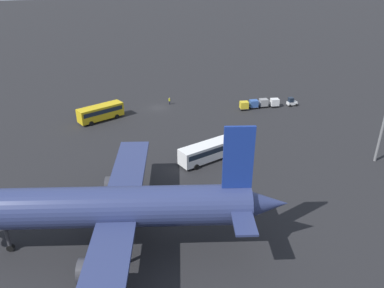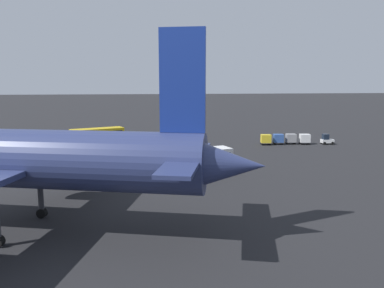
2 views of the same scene
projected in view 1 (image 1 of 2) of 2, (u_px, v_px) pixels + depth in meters
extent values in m
plane|color=#232326|center=(158.00, 108.00, 90.93)|extent=(600.00, 600.00, 0.00)
cylinder|color=navy|center=(104.00, 207.00, 43.91)|extent=(34.47, 14.09, 4.82)
cone|color=navy|center=(262.00, 204.00, 44.48)|extent=(7.21, 5.89, 4.34)
cube|color=navy|center=(104.00, 277.00, 34.97)|extent=(8.66, 16.48, 0.44)
cube|color=navy|center=(129.00, 167.00, 53.49)|extent=(8.66, 16.48, 0.44)
cube|color=navy|center=(238.00, 158.00, 41.61)|extent=(3.41, 1.29, 7.71)
cube|color=navy|center=(239.00, 201.00, 44.18)|extent=(5.76, 12.71, 0.28)
cylinder|color=#38383D|center=(99.00, 271.00, 37.75)|extent=(4.71, 3.68, 2.65)
cylinder|color=#38383D|center=(121.00, 186.00, 52.02)|extent=(4.71, 3.68, 2.65)
cylinder|color=#38383D|center=(8.00, 238.00, 45.46)|extent=(0.50, 0.50, 3.86)
cylinder|color=black|center=(11.00, 248.00, 46.12)|extent=(1.00, 0.73, 0.90)
cylinder|color=#38383D|center=(118.00, 254.00, 43.08)|extent=(0.50, 0.50, 3.86)
cylinder|color=black|center=(119.00, 263.00, 43.73)|extent=(1.00, 0.73, 0.90)
cylinder|color=#38383D|center=(125.00, 220.00, 48.69)|extent=(0.50, 0.50, 3.86)
cylinder|color=black|center=(126.00, 229.00, 49.35)|extent=(1.00, 0.73, 0.90)
cube|color=gold|center=(101.00, 112.00, 83.08)|extent=(10.52, 6.49, 2.93)
cube|color=#192333|center=(100.00, 110.00, 82.85)|extent=(9.78, 6.22, 0.94)
cylinder|color=black|center=(91.00, 124.00, 80.86)|extent=(1.04, 0.65, 1.00)
cylinder|color=black|center=(85.00, 120.00, 82.92)|extent=(1.04, 0.65, 1.00)
cylinder|color=black|center=(117.00, 117.00, 84.49)|extent=(1.04, 0.65, 1.00)
cylinder|color=black|center=(111.00, 113.00, 86.55)|extent=(1.04, 0.65, 1.00)
cube|color=white|center=(206.00, 152.00, 66.06)|extent=(10.65, 5.81, 2.84)
cube|color=#192333|center=(206.00, 149.00, 65.84)|extent=(9.88, 5.60, 0.91)
cylinder|color=black|center=(196.00, 167.00, 63.93)|extent=(1.04, 0.58, 1.00)
cylinder|color=black|center=(187.00, 160.00, 66.13)|extent=(1.04, 0.58, 1.00)
cylinder|color=black|center=(225.00, 157.00, 67.21)|extent=(1.04, 0.58, 1.00)
cylinder|color=black|center=(215.00, 151.00, 69.42)|extent=(1.04, 0.58, 1.00)
cube|color=white|center=(292.00, 103.00, 91.96)|extent=(2.47, 1.43, 0.70)
cube|color=#192333|center=(291.00, 100.00, 91.46)|extent=(1.14, 1.23, 1.10)
cylinder|color=black|center=(290.00, 106.00, 91.31)|extent=(0.61, 0.25, 0.60)
cylinder|color=black|center=(287.00, 104.00, 92.53)|extent=(0.61, 0.25, 0.60)
cylinder|color=black|center=(296.00, 105.00, 91.70)|extent=(0.61, 0.25, 0.60)
cylinder|color=black|center=(293.00, 103.00, 92.91)|extent=(0.61, 0.25, 0.60)
cylinder|color=#1E1E2D|center=(170.00, 103.00, 92.90)|extent=(0.32, 0.32, 0.85)
cylinder|color=yellow|center=(169.00, 100.00, 92.57)|extent=(0.38, 0.38, 0.65)
sphere|color=tan|center=(169.00, 98.00, 92.37)|extent=(0.24, 0.24, 0.24)
cube|color=#38383D|center=(274.00, 105.00, 91.27)|extent=(2.21, 1.95, 0.10)
cube|color=silver|center=(275.00, 102.00, 90.90)|extent=(2.11, 1.85, 1.60)
cylinder|color=black|center=(272.00, 107.00, 90.69)|extent=(0.37, 0.17, 0.36)
cylinder|color=black|center=(270.00, 105.00, 91.83)|extent=(0.37, 0.17, 0.36)
cylinder|color=black|center=(278.00, 107.00, 90.92)|extent=(0.37, 0.17, 0.36)
cylinder|color=black|center=(276.00, 105.00, 92.05)|extent=(0.37, 0.17, 0.36)
cube|color=#38383D|center=(263.00, 106.00, 91.12)|extent=(2.21, 1.95, 0.10)
cube|color=gray|center=(264.00, 102.00, 90.74)|extent=(2.11, 1.85, 1.60)
cylinder|color=black|center=(261.00, 108.00, 90.54)|extent=(0.37, 0.17, 0.36)
cylinder|color=black|center=(259.00, 106.00, 91.67)|extent=(0.37, 0.17, 0.36)
cylinder|color=black|center=(267.00, 107.00, 90.77)|extent=(0.37, 0.17, 0.36)
cylinder|color=black|center=(265.00, 105.00, 91.90)|extent=(0.37, 0.17, 0.36)
cube|color=#38383D|center=(253.00, 107.00, 90.38)|extent=(2.21, 1.95, 0.10)
cube|color=#33569E|center=(254.00, 103.00, 90.00)|extent=(2.11, 1.85, 1.60)
cylinder|color=black|center=(251.00, 109.00, 89.80)|extent=(0.37, 0.17, 0.36)
cylinder|color=black|center=(250.00, 107.00, 90.93)|extent=(0.37, 0.17, 0.36)
cylinder|color=black|center=(257.00, 108.00, 90.03)|extent=(0.37, 0.17, 0.36)
cylinder|color=black|center=(256.00, 107.00, 91.16)|extent=(0.37, 0.17, 0.36)
cube|color=#38383D|center=(244.00, 108.00, 89.46)|extent=(2.21, 1.95, 0.10)
cube|color=gold|center=(244.00, 105.00, 89.09)|extent=(2.11, 1.85, 1.60)
cylinder|color=black|center=(242.00, 110.00, 88.89)|extent=(0.37, 0.17, 0.36)
cylinder|color=black|center=(240.00, 108.00, 90.02)|extent=(0.37, 0.17, 0.36)
cylinder|color=black|center=(248.00, 110.00, 89.11)|extent=(0.37, 0.17, 0.36)
cylinder|color=black|center=(246.00, 108.00, 90.25)|extent=(0.37, 0.17, 0.36)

